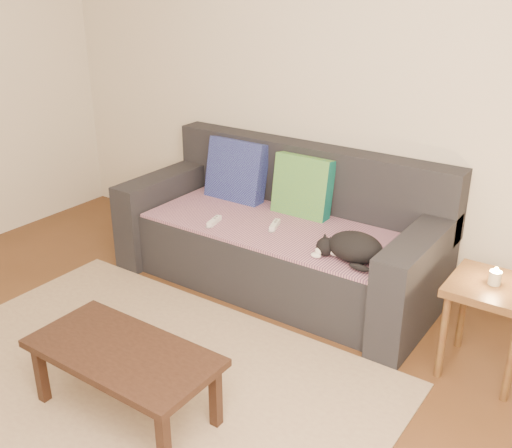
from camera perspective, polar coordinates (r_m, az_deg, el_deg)
name	(u,v)px	position (r m, az deg, el deg)	size (l,w,h in m)	color
ground	(106,406)	(3.11, -14.08, -16.46)	(4.50, 4.50, 0.00)	brown
back_wall	(320,77)	(4.03, 6.08, 13.75)	(4.50, 0.04, 2.60)	beige
sofa	(282,238)	(3.96, 2.47, -1.32)	(2.10, 0.94, 0.87)	#232328
throw_blanket	(274,225)	(3.84, 1.77, -0.14)	(1.66, 0.74, 0.02)	#492A50
cushion_navy	(236,172)	(4.24, -1.89, 4.98)	(0.45, 0.11, 0.45)	#171456
cushion_green	(303,186)	(3.96, 4.46, 3.59)	(0.40, 0.10, 0.40)	#0E5D54
cat	(352,247)	(3.37, 9.17, -2.21)	(0.42, 0.33, 0.17)	black
wii_remote_a	(214,221)	(3.85, -4.00, 0.27)	(0.15, 0.04, 0.03)	white
wii_remote_b	(275,225)	(3.79, 1.80, -0.10)	(0.15, 0.04, 0.03)	white
side_table	(491,300)	(3.22, 21.48, -6.76)	(0.41, 0.41, 0.52)	brown
candle	(495,277)	(3.17, 21.81, -4.74)	(0.06, 0.06, 0.09)	beige
rug	(129,389)	(3.18, -12.02, -15.07)	(2.50, 1.80, 0.01)	tan
coffee_table	(123,358)	(2.86, -12.55, -12.34)	(0.90, 0.45, 0.36)	#311C13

